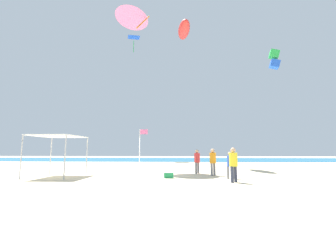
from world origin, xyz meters
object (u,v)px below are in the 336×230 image
kite_delta_pink (132,16)px  kite_inflatable_red (184,30)px  person_rightmost (213,160)px  canopy_tent (58,138)px  kite_box_green (274,59)px  person_near_tent (233,162)px  person_leftmost (230,163)px  kite_diamond_blue (134,38)px  banner_flag (141,146)px  person_central (197,159)px  cooler_box (169,175)px

kite_delta_pink → kite_inflatable_red: size_ratio=1.02×
person_rightmost → kite_inflatable_red: size_ratio=0.40×
canopy_tent → kite_box_green: kite_box_green is taller
person_near_tent → person_leftmost: size_ratio=1.14×
kite_diamond_blue → canopy_tent: bearing=76.9°
person_leftmost → banner_flag: banner_flag is taller
person_central → person_rightmost: bearing=69.9°
person_central → kite_inflatable_red: size_ratio=0.38×
kite_diamond_blue → kite_inflatable_red: 21.16m
person_central → kite_diamond_blue: 35.43m
cooler_box → kite_inflatable_red: (1.03, 11.71, 15.12)m
canopy_tent → cooler_box: 7.62m
banner_flag → cooler_box: 3.86m
person_leftmost → person_central: 3.76m
person_central → kite_delta_pink: (-5.89, 4.31, 13.71)m
person_near_tent → banner_flag: (-5.70, 4.56, 0.88)m
banner_flag → cooler_box: banner_flag is taller
kite_diamond_blue → kite_inflatable_red: kite_diamond_blue is taller
kite_delta_pink → kite_box_green: size_ratio=2.04×
person_near_tent → person_rightmost: size_ratio=1.02×
person_near_tent → kite_diamond_blue: 39.68m
canopy_tent → kite_delta_pink: kite_delta_pink is taller
person_central → kite_box_green: 17.01m
person_leftmost → person_rightmost: bearing=115.8°
canopy_tent → cooler_box: canopy_tent is taller
person_rightmost → cooler_box: size_ratio=3.09×
person_rightmost → canopy_tent: bearing=138.2°
kite_delta_pink → kite_box_green: bearing=-130.4°
cooler_box → kite_diamond_blue: (-8.38, 29.17, 22.49)m
kite_delta_pink → kite_inflatable_red: bearing=-108.1°
kite_delta_pink → kite_box_green: 16.24m
person_rightmost → kite_diamond_blue: 36.70m
person_rightmost → kite_diamond_blue: size_ratio=0.57×
kite_inflatable_red → canopy_tent: bearing=137.9°
cooler_box → kite_diamond_blue: 37.78m
canopy_tent → banner_flag: bearing=23.2°
kite_inflatable_red → kite_delta_pink: bearing=124.9°
cooler_box → kite_inflatable_red: size_ratio=0.13×
kite_delta_pink → person_rightmost: bearing=171.9°
person_leftmost → banner_flag: bearing=157.5°
kite_delta_pink → banner_flag: bearing=142.5°
cooler_box → kite_delta_pink: 16.79m
person_rightmost → person_near_tent: bearing=-128.4°
kite_box_green → canopy_tent: bearing=130.1°
person_near_tent → person_leftmost: person_near_tent is taller
cooler_box → person_near_tent: bearing=-28.6°
person_leftmost → person_central: person_central is taller
banner_flag → kite_box_green: kite_box_green is taller
person_central → person_rightmost: person_rightmost is taller
person_central → kite_delta_pink: size_ratio=0.38×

